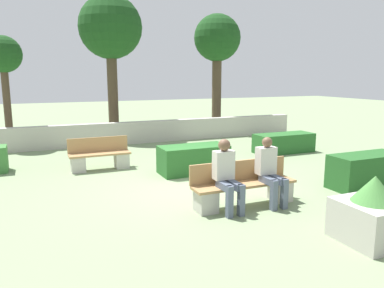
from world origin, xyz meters
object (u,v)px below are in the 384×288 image
object	(u,v)px
bench_left_side	(100,158)
tree_leftmost	(3,59)
tree_center_left	(110,29)
tree_center_right	(217,41)
person_seated_man	(269,168)
bench_front	(244,188)
planter_corner_left	(372,213)
person_seated_woman	(227,172)

from	to	relation	value
bench_left_side	tree_leftmost	xyz separation A→B (m)	(-2.38, 4.54, 2.77)
tree_center_left	bench_left_side	bearing A→B (deg)	-105.69
tree_leftmost	tree_center_right	size ratio (longest dim) A/B	0.74
bench_left_side	tree_center_left	size ratio (longest dim) A/B	0.29
person_seated_man	tree_leftmost	size ratio (longest dim) A/B	0.34
bench_front	planter_corner_left	distance (m)	2.38
bench_left_side	tree_center_right	world-z (taller)	tree_center_right
bench_left_side	person_seated_woman	size ratio (longest dim) A/B	1.20
person_seated_man	person_seated_woman	world-z (taller)	person_seated_woman
tree_center_right	bench_left_side	bearing A→B (deg)	-139.40
bench_front	tree_center_left	distance (m)	10.13
tree_leftmost	tree_center_left	bearing A→B (deg)	11.07
planter_corner_left	tree_center_right	size ratio (longest dim) A/B	0.20
person_seated_man	tree_center_left	bearing A→B (deg)	96.59
tree_leftmost	bench_left_side	bearing A→B (deg)	-62.39
bench_left_side	person_seated_man	world-z (taller)	person_seated_man
bench_front	tree_leftmost	distance (m)	10.02
person_seated_man	tree_center_right	xyz separation A→B (m)	(3.68, 9.51, 3.29)
planter_corner_left	bench_left_side	bearing A→B (deg)	116.28
planter_corner_left	tree_leftmost	size ratio (longest dim) A/B	0.27
tree_center_left	tree_center_right	size ratio (longest dim) A/B	1.08
planter_corner_left	tree_center_right	distance (m)	12.50
tree_leftmost	person_seated_man	bearing A→B (deg)	-60.30
bench_front	person_seated_woman	size ratio (longest dim) A/B	1.58
person_seated_man	tree_center_right	distance (m)	10.71
tree_leftmost	tree_center_right	distance (m)	8.72
bench_front	tree_center_right	xyz separation A→B (m)	(4.16, 9.36, 3.68)
tree_center_left	planter_corner_left	bearing A→B (deg)	-82.24
bench_front	tree_center_left	xyz separation A→B (m)	(-0.61, 9.30, 3.96)
person_seated_man	tree_center_left	distance (m)	10.16
bench_left_side	tree_center_left	xyz separation A→B (m)	(1.49, 5.30, 3.99)
bench_left_side	planter_corner_left	distance (m)	6.89
person_seated_woman	planter_corner_left	bearing A→B (deg)	-55.15
tree_center_right	tree_leftmost	bearing A→B (deg)	-174.57
bench_left_side	tree_center_left	bearing A→B (deg)	62.66
tree_center_left	tree_center_right	world-z (taller)	tree_center_left
bench_front	tree_leftmost	size ratio (longest dim) A/B	0.55
bench_front	bench_left_side	xyz separation A→B (m)	(-2.09, 4.00, -0.02)
planter_corner_left	tree_center_right	bearing A→B (deg)	74.49
bench_left_side	person_seated_woman	distance (m)	4.47
planter_corner_left	bench_front	bearing A→B (deg)	113.72
bench_left_side	tree_center_left	world-z (taller)	tree_center_left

